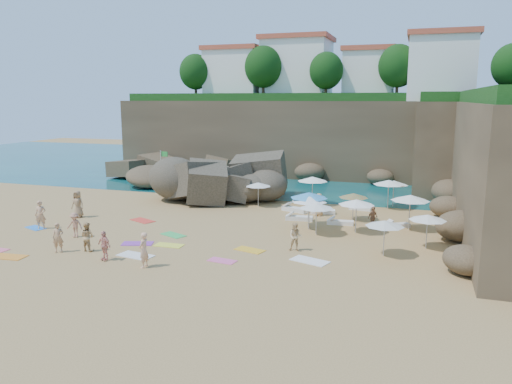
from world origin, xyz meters
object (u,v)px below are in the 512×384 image
(rock_outcrop, at_px, (225,200))
(parasol_1, at_px, (258,184))
(person_stand_3, at_px, (373,218))
(parasol_2, at_px, (394,183))
(person_stand_0, at_px, (40,215))
(person_stand_6, at_px, (144,250))
(parasol_0, at_px, (313,179))
(person_stand_1, at_px, (87,237))
(lounger_0, at_px, (323,212))
(flag_pole, at_px, (162,166))
(person_stand_2, at_px, (248,183))
(person_stand_4, at_px, (319,205))
(person_stand_5, at_px, (212,190))

(rock_outcrop, relative_size, parasol_1, 4.63)
(rock_outcrop, bearing_deg, person_stand_3, -24.55)
(parasol_2, xyz_separation_m, person_stand_0, (-21.15, -13.87, -0.96))
(rock_outcrop, bearing_deg, person_stand_6, -82.11)
(parasol_0, xyz_separation_m, parasol_2, (6.10, 1.16, -0.17))
(person_stand_1, bearing_deg, parasol_1, -105.61)
(rock_outcrop, distance_m, lounger_0, 8.94)
(rock_outcrop, distance_m, parasol_1, 4.05)
(parasol_0, relative_size, parasol_2, 1.09)
(flag_pole, bearing_deg, lounger_0, -12.57)
(person_stand_1, distance_m, person_stand_3, 17.42)
(parasol_0, xyz_separation_m, person_stand_1, (-9.26, -15.79, -1.24))
(person_stand_2, xyz_separation_m, person_stand_3, (11.56, -9.04, -0.18))
(lounger_0, bearing_deg, person_stand_2, 130.93)
(person_stand_2, distance_m, person_stand_3, 14.68)
(person_stand_0, bearing_deg, person_stand_4, 3.04)
(person_stand_5, bearing_deg, person_stand_3, -47.40)
(lounger_0, distance_m, person_stand_5, 10.00)
(parasol_2, bearing_deg, person_stand_4, -135.83)
(person_stand_0, height_order, person_stand_1, person_stand_0)
(parasol_0, height_order, person_stand_0, parasol_0)
(parasol_2, distance_m, person_stand_1, 22.90)
(person_stand_5, bearing_deg, person_stand_0, -143.69)
(person_stand_1, distance_m, person_stand_2, 18.98)
(person_stand_0, relative_size, person_stand_1, 1.14)
(parasol_2, height_order, person_stand_2, parasol_2)
(parasol_1, bearing_deg, person_stand_4, -18.56)
(parasol_0, distance_m, person_stand_0, 19.73)
(parasol_0, relative_size, person_stand_6, 1.33)
(lounger_0, relative_size, person_stand_6, 1.01)
(lounger_0, bearing_deg, person_stand_1, -141.53)
(person_stand_2, bearing_deg, parasol_2, -178.28)
(parasol_0, xyz_separation_m, person_stand_3, (5.20, -6.07, -1.32))
(person_stand_4, distance_m, person_stand_6, 14.95)
(person_stand_0, bearing_deg, lounger_0, 4.75)
(parasol_1, height_order, person_stand_3, parasol_1)
(parasol_2, height_order, person_stand_3, parasol_2)
(parasol_0, xyz_separation_m, lounger_0, (1.37, -2.84, -1.91))
(flag_pole, relative_size, person_stand_0, 2.08)
(person_stand_1, relative_size, person_stand_6, 0.91)
(person_stand_6, bearing_deg, lounger_0, 157.17)
(parasol_1, xyz_separation_m, person_stand_5, (-4.45, 1.41, -0.93))
(person_stand_0, xyz_separation_m, person_stand_2, (8.69, 15.68, -0.00))
(rock_outcrop, distance_m, person_stand_3, 13.68)
(flag_pole, relative_size, lounger_0, 2.14)
(person_stand_6, bearing_deg, person_stand_0, -113.23)
(person_stand_2, height_order, person_stand_4, person_stand_2)
(parasol_1, bearing_deg, person_stand_5, 162.46)
(person_stand_3, bearing_deg, parasol_0, 75.36)
(parasol_0, distance_m, person_stand_4, 3.98)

